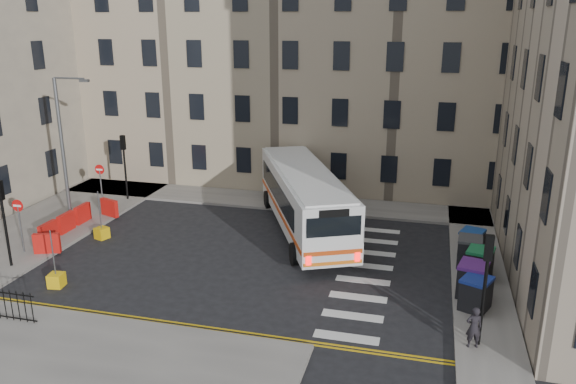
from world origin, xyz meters
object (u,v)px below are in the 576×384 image
at_px(bollard_chevron, 56,280).
at_px(bollard_yellow, 102,233).
at_px(wheelie_bin_d, 469,251).
at_px(bus, 304,197).
at_px(wheelie_bin_e, 472,243).
at_px(pedestrian, 474,327).
at_px(streetlamp, 62,149).
at_px(wheelie_bin_a, 476,293).
at_px(wheelie_bin_c, 480,263).
at_px(wheelie_bin_b, 472,280).

bearing_deg(bollard_chevron, bollard_yellow, 102.60).
bearing_deg(wheelie_bin_d, bus, 166.32).
height_order(wheelie_bin_d, wheelie_bin_e, wheelie_bin_d).
xyz_separation_m(bus, pedestrian, (8.30, -9.89, -1.02)).
distance_m(streetlamp, bollard_yellow, 5.28).
xyz_separation_m(bus, wheelie_bin_e, (8.66, -1.59, -1.14)).
bearing_deg(wheelie_bin_a, wheelie_bin_c, 107.23).
bearing_deg(bollard_yellow, wheelie_bin_c, -0.83).
height_order(bus, wheelie_bin_c, bus).
xyz_separation_m(bus, bollard_yellow, (-10.07, -3.78, -1.63)).
bearing_deg(bollard_yellow, streetlamp, 151.61).
height_order(pedestrian, bollard_chevron, pedestrian).
height_order(wheelie_bin_a, wheelie_bin_c, wheelie_bin_c).
bearing_deg(wheelie_bin_c, wheelie_bin_a, -81.96).
bearing_deg(bollard_chevron, wheelie_bin_e, 23.65).
bearing_deg(wheelie_bin_d, wheelie_bin_e, 87.19).
bearing_deg(bollard_chevron, streetlamp, 120.77).
height_order(streetlamp, wheelie_bin_c, streetlamp).
bearing_deg(bollard_yellow, wheelie_bin_b, -6.58).
bearing_deg(streetlamp, bollard_chevron, -59.23).
distance_m(wheelie_bin_b, wheelie_bin_d, 3.09).
height_order(wheelie_bin_a, wheelie_bin_b, wheelie_bin_b).
height_order(bus, bollard_chevron, bus).
height_order(wheelie_bin_e, bollard_chevron, wheelie_bin_e).
bearing_deg(bollard_chevron, bus, 46.28).
bearing_deg(bollard_yellow, pedestrian, -18.40).
relative_size(wheelie_bin_a, bollard_chevron, 2.50).
distance_m(wheelie_bin_d, pedestrian, 7.07).
bearing_deg(bus, streetlamp, 164.36).
relative_size(wheelie_bin_b, wheelie_bin_c, 1.04).
height_order(bus, wheelie_bin_e, bus).
bearing_deg(pedestrian, wheelie_bin_e, -106.85).
height_order(wheelie_bin_b, pedestrian, pedestrian).
distance_m(bus, bollard_yellow, 10.88).
bearing_deg(wheelie_bin_b, bus, 158.29).
height_order(streetlamp, bollard_chevron, streetlamp).
distance_m(wheelie_bin_a, pedestrian, 2.87).
distance_m(streetlamp, bollard_chevron, 9.19).
xyz_separation_m(bollard_yellow, bollard_chevron, (1.22, -5.47, 0.00)).
height_order(wheelie_bin_d, bollard_yellow, wheelie_bin_d).
height_order(wheelie_bin_a, bollard_chevron, wheelie_bin_a).
relative_size(wheelie_bin_c, wheelie_bin_e, 1.01).
bearing_deg(wheelie_bin_c, wheelie_bin_d, 121.59).
distance_m(wheelie_bin_c, bollard_yellow, 18.95).
xyz_separation_m(wheelie_bin_a, pedestrian, (-0.23, -2.86, 0.10)).
bearing_deg(wheelie_bin_b, bollard_chevron, -155.85).
xyz_separation_m(wheelie_bin_a, wheelie_bin_c, (0.33, 2.98, 0.02)).
distance_m(wheelie_bin_b, pedestrian, 3.98).
distance_m(bus, wheelie_bin_c, 9.81).
distance_m(wheelie_bin_a, bollard_yellow, 18.89).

